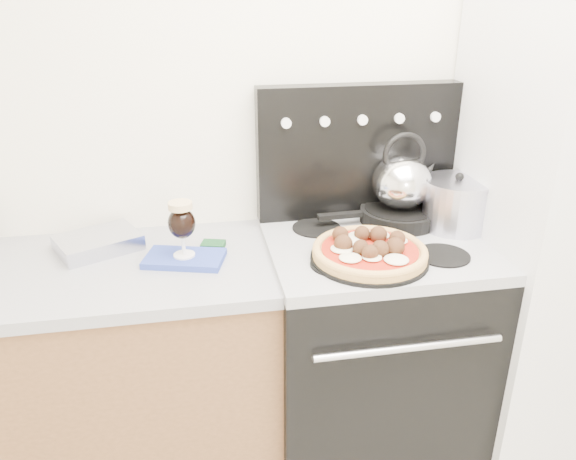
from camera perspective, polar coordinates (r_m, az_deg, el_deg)
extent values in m
cube|color=white|center=(2.16, 4.63, 10.28)|extent=(3.50, 0.01, 2.50)
cube|color=brown|center=(2.22, -21.30, -14.60)|extent=(1.45, 0.60, 0.86)
cube|color=#9F9FA6|center=(1.99, -23.19, -4.26)|extent=(1.48, 0.63, 0.04)
cube|color=black|center=(2.23, 8.17, -12.42)|extent=(0.76, 0.65, 0.88)
cube|color=#ADADB2|center=(2.00, 8.92, -1.69)|extent=(0.76, 0.65, 0.04)
cube|color=black|center=(2.15, 7.02, 7.92)|extent=(0.76, 0.08, 0.50)
cube|color=silver|center=(2.28, 26.08, 0.70)|extent=(0.64, 0.68, 1.90)
cube|color=silver|center=(2.06, -18.73, -1.20)|extent=(0.32, 0.29, 0.05)
cube|color=#2E43AE|center=(1.90, -10.46, -2.88)|extent=(0.29, 0.21, 0.02)
cylinder|color=black|center=(1.86, 8.25, -2.85)|extent=(0.43, 0.43, 0.01)
cylinder|color=black|center=(2.17, 11.23, 1.51)|extent=(0.31, 0.31, 0.05)
cylinder|color=silver|center=(2.14, 16.70, 2.43)|extent=(0.29, 0.29, 0.17)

